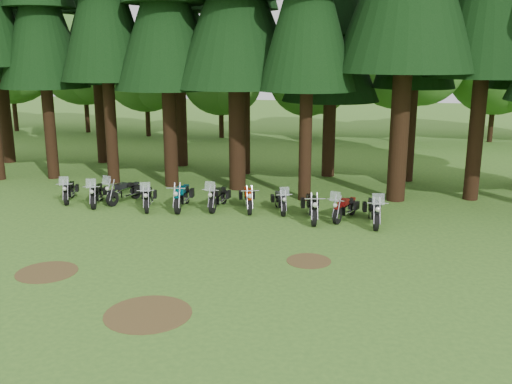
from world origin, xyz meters
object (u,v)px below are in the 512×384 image
motorcycle_6 (248,199)px  motorcycle_2 (124,192)px  motorcycle_4 (182,197)px  motorcycle_7 (280,202)px  motorcycle_1 (97,194)px  motorcycle_9 (345,208)px  motorcycle_3 (148,198)px  motorcycle_0 (69,191)px  motorcycle_8 (311,208)px  motorcycle_5 (218,198)px  motorcycle_10 (374,212)px

motorcycle_6 → motorcycle_2: bearing=162.2°
motorcycle_4 → motorcycle_7: 4.09m
motorcycle_1 → motorcycle_9: size_ratio=1.04×
motorcycle_1 → motorcycle_4: bearing=-13.7°
motorcycle_1 → motorcycle_4: motorcycle_1 is taller
motorcycle_3 → motorcycle_7: motorcycle_3 is taller
motorcycle_2 → motorcycle_6: bearing=16.3°
motorcycle_0 → motorcycle_8: size_ratio=0.87×
motorcycle_3 → motorcycle_9: size_ratio=1.03×
motorcycle_0 → motorcycle_8: 10.68m
motorcycle_4 → motorcycle_8: motorcycle_4 is taller
motorcycle_7 → motorcycle_8: size_ratio=0.84×
motorcycle_5 → motorcycle_7: (2.61, 0.05, -0.04)m
motorcycle_7 → motorcycle_10: size_ratio=0.83×
motorcycle_8 → motorcycle_10: motorcycle_10 is taller
motorcycle_4 → motorcycle_5: size_ratio=1.07×
motorcycle_1 → motorcycle_6: bearing=-11.5°
motorcycle_3 → motorcycle_10: 9.18m
motorcycle_2 → motorcycle_6: (5.50, -0.07, -0.00)m
motorcycle_0 → motorcycle_7: bearing=-18.6°
motorcycle_1 → motorcycle_7: motorcycle_1 is taller
motorcycle_1 → motorcycle_9: (10.45, -0.07, -0.01)m
motorcycle_3 → motorcycle_8: size_ratio=0.91×
motorcycle_0 → motorcycle_3: size_ratio=0.96×
motorcycle_3 → motorcycle_6: 4.15m
motorcycle_1 → motorcycle_6: size_ratio=1.00×
motorcycle_6 → motorcycle_4: bearing=170.8°
motorcycle_0 → motorcycle_4: motorcycle_0 is taller
motorcycle_5 → motorcycle_6: bearing=6.4°
motorcycle_3 → motorcycle_6: bearing=-8.1°
motorcycle_7 → motorcycle_9: size_ratio=0.95×
motorcycle_0 → motorcycle_6: size_ratio=0.95×
motorcycle_0 → motorcycle_2: bearing=-12.9°
motorcycle_0 → motorcycle_5: 6.68m
motorcycle_8 → motorcycle_10: (2.36, -0.10, 0.00)m
motorcycle_1 → motorcycle_3: size_ratio=1.01×
motorcycle_6 → motorcycle_7: size_ratio=1.09×
motorcycle_1 → motorcycle_6: motorcycle_1 is taller
motorcycle_10 → motorcycle_0: bearing=169.5°
motorcycle_3 → motorcycle_4: motorcycle_3 is taller
motorcycle_3 → motorcycle_7: (5.45, 0.64, -0.03)m
motorcycle_6 → motorcycle_8: size_ratio=0.92×
motorcycle_0 → motorcycle_3: 3.86m
motorcycle_2 → motorcycle_7: 6.85m
motorcycle_5 → motorcycle_6: (1.25, 0.09, -0.01)m
motorcycle_0 → motorcycle_9: size_ratio=0.99×
motorcycle_7 → motorcycle_4: bearing=165.8°
motorcycle_5 → motorcycle_10: 6.40m
motorcycle_1 → motorcycle_4: 3.75m
motorcycle_3 → motorcycle_7: bearing=-10.7°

